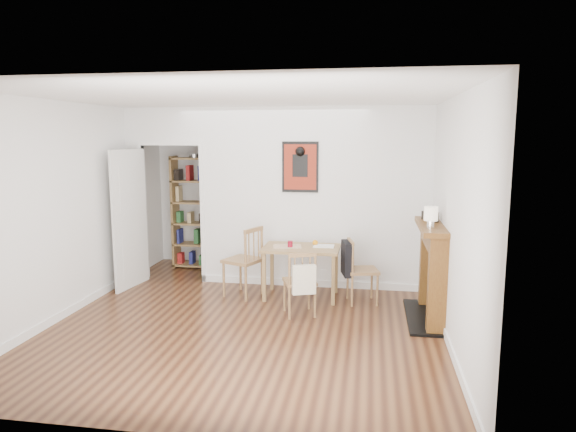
% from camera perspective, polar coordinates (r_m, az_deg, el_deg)
% --- Properties ---
extents(ground, '(5.20, 5.20, 0.00)m').
position_cam_1_polar(ground, '(6.45, -3.96, -10.96)').
color(ground, brown).
rests_on(ground, ground).
extents(room_shell, '(5.20, 5.20, 5.20)m').
position_cam_1_polar(room_shell, '(7.41, -0.94, 2.00)').
color(room_shell, silver).
rests_on(room_shell, ground).
extents(dining_table, '(1.03, 0.65, 0.70)m').
position_cam_1_polar(dining_table, '(6.97, 1.48, -4.14)').
color(dining_table, '#987C47').
rests_on(dining_table, ground).
extents(chair_left, '(0.64, 0.64, 0.97)m').
position_cam_1_polar(chair_left, '(7.09, -5.04, -5.01)').
color(chair_left, olive).
rests_on(chair_left, ground).
extents(chair_right, '(0.56, 0.51, 0.85)m').
position_cam_1_polar(chair_right, '(6.85, 8.12, -5.96)').
color(chair_right, olive).
rests_on(chair_right, ground).
extents(chair_front, '(0.52, 0.55, 0.82)m').
position_cam_1_polar(chair_front, '(6.34, 1.32, -7.35)').
color(chair_front, olive).
rests_on(chair_front, ground).
extents(bookshelf, '(0.78, 0.31, 1.86)m').
position_cam_1_polar(bookshelf, '(8.66, -10.14, 0.33)').
color(bookshelf, '#987C47').
rests_on(bookshelf, ground).
extents(fireplace, '(0.45, 1.25, 1.16)m').
position_cam_1_polar(fireplace, '(6.39, 15.83, -5.68)').
color(fireplace, brown).
rests_on(fireplace, ground).
extents(red_glass, '(0.07, 0.07, 0.09)m').
position_cam_1_polar(red_glass, '(6.92, 0.24, -3.13)').
color(red_glass, maroon).
rests_on(red_glass, dining_table).
extents(orange_fruit, '(0.08, 0.08, 0.08)m').
position_cam_1_polar(orange_fruit, '(7.05, 3.04, -2.98)').
color(orange_fruit, orange).
rests_on(orange_fruit, dining_table).
extents(placemat, '(0.42, 0.35, 0.00)m').
position_cam_1_polar(placemat, '(6.97, -0.08, -3.40)').
color(placemat, beige).
rests_on(placemat, dining_table).
extents(notebook, '(0.28, 0.21, 0.01)m').
position_cam_1_polar(notebook, '(6.99, 4.00, -3.35)').
color(notebook, white).
rests_on(notebook, dining_table).
extents(mantel_lamp, '(0.16, 0.16, 0.24)m').
position_cam_1_polar(mantel_lamp, '(5.96, 15.60, 0.11)').
color(mantel_lamp, silver).
rests_on(mantel_lamp, fireplace).
extents(ceramic_jar_a, '(0.10, 0.10, 0.12)m').
position_cam_1_polar(ceramic_jar_a, '(6.42, 15.99, -0.11)').
color(ceramic_jar_a, black).
rests_on(ceramic_jar_a, fireplace).
extents(ceramic_jar_b, '(0.08, 0.08, 0.10)m').
position_cam_1_polar(ceramic_jar_b, '(6.61, 14.94, 0.10)').
color(ceramic_jar_b, black).
rests_on(ceramic_jar_b, fireplace).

